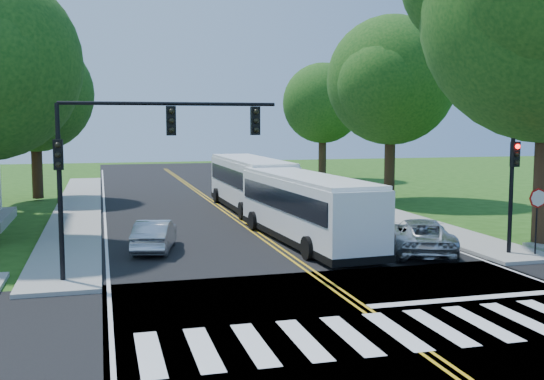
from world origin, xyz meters
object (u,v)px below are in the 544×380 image
object	(u,v)px
bus_follow	(250,183)
hatchback	(155,235)
bus_lead	(305,207)
suv	(420,236)
signal_ne	(513,180)
signal_nw	(135,146)
dark_sedan	(350,210)

from	to	relation	value
bus_follow	hatchback	xyz separation A→B (m)	(-6.44, -10.73, -0.97)
bus_lead	suv	size ratio (longest dim) A/B	2.28
signal_ne	bus_follow	bearing A→B (deg)	113.51
signal_ne	hatchback	bearing A→B (deg)	160.58
signal_nw	dark_sedan	world-z (taller)	signal_nw
signal_ne	suv	xyz separation A→B (m)	(-3.07, 1.41, -2.26)
bus_lead	hatchback	size ratio (longest dim) A/B	2.94
hatchback	suv	world-z (taller)	suv
signal_ne	hatchback	distance (m)	14.10
signal_ne	suv	bearing A→B (deg)	155.29
bus_lead	bus_follow	xyz separation A→B (m)	(0.02, 10.47, 0.08)
signal_nw	bus_lead	distance (m)	9.28
dark_sedan	signal_nw	bearing A→B (deg)	45.05
signal_nw	signal_ne	xyz separation A→B (m)	(14.06, 0.01, -1.41)
signal_ne	bus_follow	size ratio (longest dim) A/B	0.37
hatchback	dark_sedan	xyz separation A→B (m)	(10.48, 5.15, -0.05)
bus_lead	bus_follow	size ratio (longest dim) A/B	0.96
signal_ne	hatchback	size ratio (longest dim) A/B	1.14
dark_sedan	signal_ne	bearing A→B (deg)	109.55
hatchback	signal_ne	bearing A→B (deg)	173.74
dark_sedan	bus_follow	bearing A→B (deg)	-49.63
signal_nw	suv	xyz separation A→B (m)	(10.99, 1.42, -3.68)
hatchback	suv	bearing A→B (deg)	175.43
signal_ne	dark_sedan	xyz separation A→B (m)	(-2.64, 9.77, -2.37)
bus_lead	suv	world-z (taller)	bus_lead
bus_lead	hatchback	xyz separation A→B (m)	(-6.42, -0.26, -0.89)
bus_follow	suv	bearing A→B (deg)	104.18
bus_follow	dark_sedan	size ratio (longest dim) A/B	2.94
suv	dark_sedan	distance (m)	8.37
hatchback	bus_lead	bearing A→B (deg)	-164.54
bus_lead	hatchback	world-z (taller)	bus_lead
signal_ne	bus_lead	world-z (taller)	signal_ne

